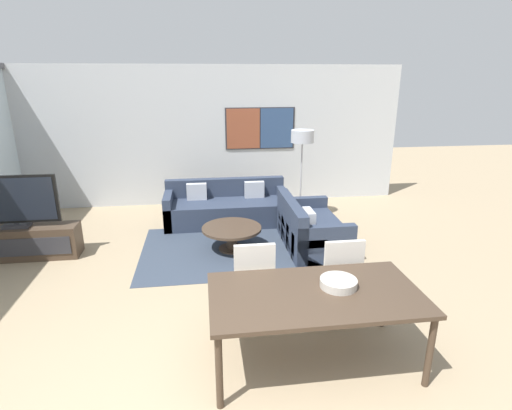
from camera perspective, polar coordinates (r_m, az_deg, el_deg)
name	(u,v)px	position (r m, az deg, el deg)	size (l,w,h in m)	color
wall_back	(205,136)	(8.31, -7.24, 9.71)	(8.20, 0.09, 2.80)	silver
area_rug	(232,249)	(6.27, -3.43, -6.31)	(2.78, 2.06, 0.01)	#333D4C
tv_console	(20,242)	(6.85, -30.63, -4.62)	(1.66, 0.41, 0.48)	#423326
television	(12,202)	(6.66, -31.48, 0.40)	(1.26, 0.20, 0.77)	#2D2D33
sofa_main	(226,208)	(7.36, -4.24, -0.40)	(2.21, 0.85, 0.76)	#2D384C
sofa_side	(308,231)	(6.32, 7.44, -3.65)	(0.85, 1.50, 0.76)	#2D384C
coffee_table	(232,233)	(6.16, -3.48, -3.97)	(0.92, 0.92, 0.37)	#423326
dining_table	(315,298)	(3.73, 8.45, -13.06)	(1.91, 1.01, 0.73)	#423326
dining_chair_left	(253,278)	(4.33, -0.40, -10.38)	(0.46, 0.46, 0.96)	beige
dining_chair_centre	(339,274)	(4.51, 11.77, -9.62)	(0.46, 0.46, 0.96)	beige
fruit_bowl	(338,282)	(3.80, 11.70, -10.78)	(0.34, 0.34, 0.08)	#B7B2A8
floor_lamp	(302,142)	(7.20, 6.64, 8.94)	(0.41, 0.41, 1.67)	#2D2D33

